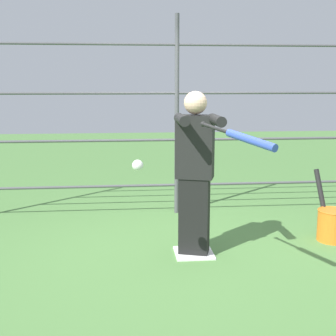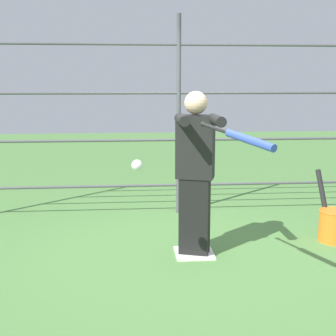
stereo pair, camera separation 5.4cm
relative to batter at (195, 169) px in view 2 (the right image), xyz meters
The scene contains 7 objects.
ground_plane 0.92m from the batter, 90.00° to the right, with size 24.00×24.00×0.00m, color #4C7A3D.
home_plate 0.91m from the batter, 90.00° to the right, with size 0.40×0.40×0.02m.
fence_backstop 1.67m from the batter, 90.00° to the right, with size 5.50×0.06×2.66m.
batter is the anchor object (origin of this frame).
baseball_bat_swinging 1.05m from the batter, 105.39° to the left, with size 0.47×0.84×0.17m.
softball_in_flight 0.93m from the batter, 48.60° to the left, with size 0.10×0.10×0.10m.
bat_bucket 1.83m from the batter, behind, with size 0.70×0.68×0.78m.
Camera 2 is at (0.67, 4.65, 1.79)m, focal length 50.00 mm.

